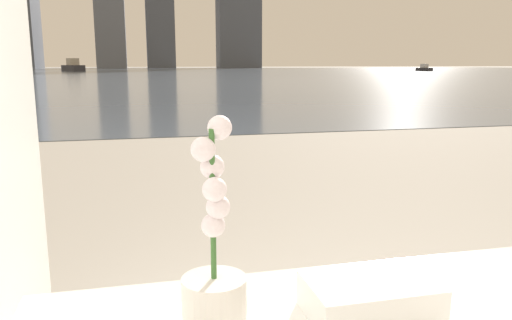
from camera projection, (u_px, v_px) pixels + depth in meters
potted_orchid at (214, 265)px, 1.06m from camera, size 0.14×0.14×0.45m
towel_stack at (370, 298)px, 1.11m from camera, size 0.28×0.18×0.08m
harbor_water at (139, 72)px, 59.62m from camera, size 180.00×110.00×0.01m
harbor_boat_0 at (73, 67)px, 66.81m from camera, size 3.45×4.77×1.71m
harbor_boat_2 at (424, 68)px, 68.38m from camera, size 1.21×2.67×0.97m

